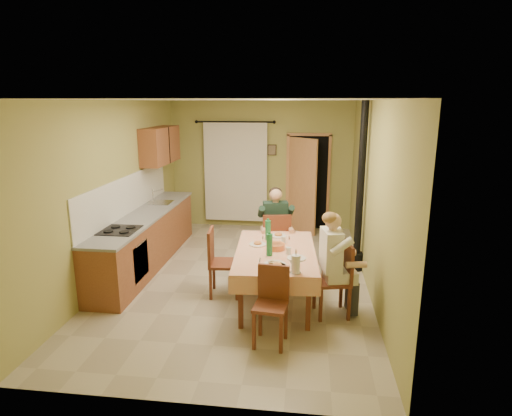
# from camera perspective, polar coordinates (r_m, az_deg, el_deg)

# --- Properties ---
(floor) EXTENTS (4.00, 6.00, 0.01)m
(floor) POSITION_cam_1_polar(r_m,az_deg,el_deg) (7.03, -2.15, -9.28)
(floor) COLOR tan
(floor) RESTS_ON ground
(room_shell) EXTENTS (4.04, 6.04, 2.82)m
(room_shell) POSITION_cam_1_polar(r_m,az_deg,el_deg) (6.52, -2.30, 5.57)
(room_shell) COLOR #A19D52
(room_shell) RESTS_ON ground
(kitchen_run) EXTENTS (0.64, 3.64, 1.56)m
(kitchen_run) POSITION_cam_1_polar(r_m,az_deg,el_deg) (7.66, -14.44, -3.88)
(kitchen_run) COLOR brown
(kitchen_run) RESTS_ON ground
(upper_cabinets) EXTENTS (0.35, 1.40, 0.70)m
(upper_cabinets) POSITION_cam_1_polar(r_m,az_deg,el_deg) (8.60, -12.61, 8.17)
(upper_cabinets) COLOR brown
(upper_cabinets) RESTS_ON room_shell
(curtain) EXTENTS (1.70, 0.07, 2.22)m
(curtain) POSITION_cam_1_polar(r_m,az_deg,el_deg) (9.53, -2.73, 4.85)
(curtain) COLOR black
(curtain) RESTS_ON ground
(doorway) EXTENTS (0.96, 0.63, 2.15)m
(doorway) POSITION_cam_1_polar(r_m,az_deg,el_deg) (9.36, 6.57, 3.30)
(doorway) COLOR black
(doorway) RESTS_ON ground
(dining_table) EXTENTS (1.23, 1.92, 0.76)m
(dining_table) POSITION_cam_1_polar(r_m,az_deg,el_deg) (6.13, 2.58, -9.01)
(dining_table) COLOR #E79F7A
(dining_table) RESTS_ON ground
(tableware) EXTENTS (0.82, 1.61, 0.33)m
(tableware) POSITION_cam_1_polar(r_m,az_deg,el_deg) (5.87, 2.83, -5.41)
(tableware) COLOR white
(tableware) RESTS_ON dining_table
(chair_far) EXTENTS (0.54, 0.54, 1.02)m
(chair_far) POSITION_cam_1_polar(r_m,az_deg,el_deg) (7.21, 2.60, -6.16)
(chair_far) COLOR brown
(chair_far) RESTS_ON ground
(chair_near) EXTENTS (0.41, 0.41, 0.93)m
(chair_near) POSITION_cam_1_polar(r_m,az_deg,el_deg) (5.16, 1.96, -14.81)
(chair_near) COLOR brown
(chair_near) RESTS_ON ground
(chair_right) EXTENTS (0.51, 0.51, 0.99)m
(chair_right) POSITION_cam_1_polar(r_m,az_deg,el_deg) (5.88, 10.17, -11.22)
(chair_right) COLOR brown
(chair_right) RESTS_ON ground
(chair_left) EXTENTS (0.47, 0.47, 1.00)m
(chair_left) POSITION_cam_1_polar(r_m,az_deg,el_deg) (6.37, -4.31, -8.98)
(chair_left) COLOR brown
(chair_left) RESTS_ON ground
(man_far) EXTENTS (0.63, 0.53, 1.39)m
(man_far) POSITION_cam_1_polar(r_m,az_deg,el_deg) (7.04, 2.63, -1.63)
(man_far) COLOR #192D23
(man_far) RESTS_ON chair_far
(man_right) EXTENTS (0.54, 0.63, 1.39)m
(man_right) POSITION_cam_1_polar(r_m,az_deg,el_deg) (5.65, 10.28, -5.83)
(man_right) COLOR silver
(man_right) RESTS_ON chair_right
(stove_flue) EXTENTS (0.24, 0.24, 2.80)m
(stove_flue) POSITION_cam_1_polar(r_m,az_deg,el_deg) (7.24, 13.58, -0.40)
(stove_flue) COLOR black
(stove_flue) RESTS_ON ground
(picture_back) EXTENTS (0.19, 0.03, 0.23)m
(picture_back) POSITION_cam_1_polar(r_m,az_deg,el_deg) (9.43, 2.15, 7.75)
(picture_back) COLOR black
(picture_back) RESTS_ON room_shell
(picture_right) EXTENTS (0.03, 0.31, 0.21)m
(picture_right) POSITION_cam_1_polar(r_m,az_deg,el_deg) (7.68, 13.97, 6.67)
(picture_right) COLOR brown
(picture_right) RESTS_ON room_shell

